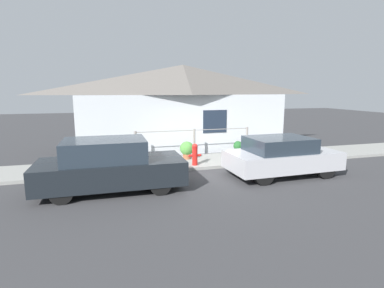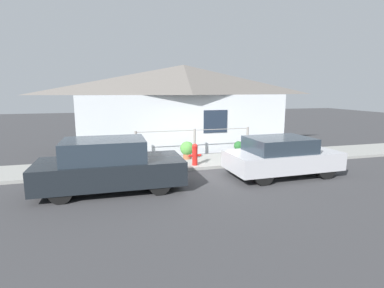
% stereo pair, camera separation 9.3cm
% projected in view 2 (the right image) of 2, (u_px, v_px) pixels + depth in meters
% --- Properties ---
extents(ground_plane, '(60.00, 60.00, 0.00)m').
position_uv_depth(ground_plane, '(210.00, 169.00, 10.69)').
color(ground_plane, '#38383A').
extents(sidewalk, '(24.00, 2.09, 0.11)m').
position_uv_depth(sidewalk, '(201.00, 161.00, 11.67)').
color(sidewalk, gray).
rests_on(sidewalk, ground_plane).
extents(house, '(9.72, 2.23, 3.92)m').
position_uv_depth(house, '(184.00, 84.00, 13.60)').
color(house, silver).
rests_on(house, ground_plane).
extents(fence, '(4.90, 0.10, 1.11)m').
position_uv_depth(fence, '(195.00, 141.00, 12.40)').
color(fence, gray).
rests_on(fence, sidewalk).
extents(car_left, '(4.02, 1.78, 1.47)m').
position_uv_depth(car_left, '(109.00, 165.00, 8.38)').
color(car_left, black).
rests_on(car_left, ground_plane).
extents(car_right, '(3.67, 1.84, 1.28)m').
position_uv_depth(car_right, '(281.00, 156.00, 9.83)').
color(car_right, '#B7B7BC').
rests_on(car_right, ground_plane).
extents(fire_hydrant, '(0.46, 0.21, 0.79)m').
position_uv_depth(fire_hydrant, '(195.00, 154.00, 10.81)').
color(fire_hydrant, red).
rests_on(fire_hydrant, sidewalk).
extents(potted_plant_near_hydrant, '(0.55, 0.55, 0.69)m').
position_uv_depth(potted_plant_near_hydrant, '(187.00, 149.00, 11.81)').
color(potted_plant_near_hydrant, '#9E5638').
rests_on(potted_plant_near_hydrant, sidewalk).
extents(potted_plant_by_fence, '(0.60, 0.60, 0.69)m').
position_uv_depth(potted_plant_by_fence, '(108.00, 154.00, 11.02)').
color(potted_plant_by_fence, brown).
rests_on(potted_plant_by_fence, sidewalk).
extents(potted_plant_corner, '(0.40, 0.40, 0.54)m').
position_uv_depth(potted_plant_corner, '(239.00, 146.00, 12.80)').
color(potted_plant_corner, '#9E5638').
rests_on(potted_plant_corner, sidewalk).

